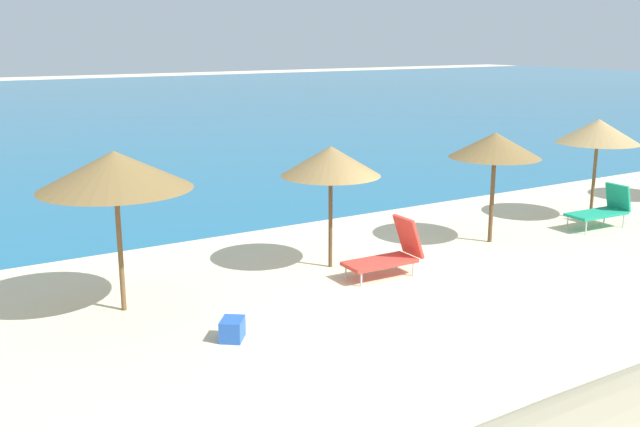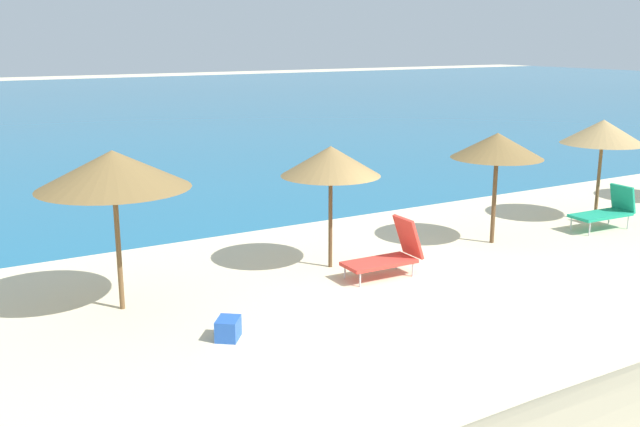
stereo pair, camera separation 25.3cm
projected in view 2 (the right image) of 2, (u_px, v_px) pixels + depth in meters
The scene contains 9 objects.
ground_plane at pixel (446, 289), 13.22m from camera, with size 160.00×160.00×0.00m, color beige.
sea_water at pixel (40, 109), 46.05m from camera, with size 160.00×67.79×0.01m, color #1E6B93.
beach_umbrella_1 at pixel (113, 170), 11.69m from camera, with size 2.50×2.50×2.71m.
beach_umbrella_2 at pixel (331, 161), 13.98m from camera, with size 1.96×1.96×2.44m.
beach_umbrella_3 at pixel (497, 146), 15.68m from camera, with size 2.01×2.01×2.47m.
beach_umbrella_4 at pixel (603, 132), 17.72m from camera, with size 2.02×2.02×2.52m.
lounge_chair_0 at pixel (606, 211), 17.26m from camera, with size 1.62×0.74×1.02m.
lounge_chair_2 at pixel (389, 254), 13.85m from camera, with size 1.56×0.67×1.12m.
cooler_box at pixel (228, 329), 11.00m from camera, with size 0.42×0.33×0.33m, color blue.
Camera 2 is at (-8.39, -9.56, 4.49)m, focal length 40.55 mm.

